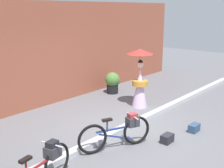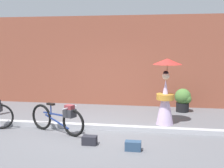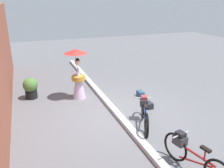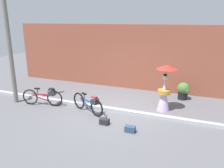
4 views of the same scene
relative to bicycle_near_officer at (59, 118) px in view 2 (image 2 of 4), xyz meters
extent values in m
plane|color=slate|center=(0.79, 0.52, -0.40)|extent=(30.00, 30.00, 0.00)
cube|color=brown|center=(0.79, 3.83, 1.23)|extent=(14.00, 0.40, 3.25)
cube|color=#B2B2B7|center=(0.79, 0.52, -0.34)|extent=(14.00, 0.20, 0.12)
torus|color=black|center=(0.41, -0.18, -0.07)|extent=(0.64, 0.32, 0.67)
torus|color=black|center=(-0.58, 0.25, -0.07)|extent=(0.64, 0.32, 0.67)
cube|color=navy|center=(-0.08, 0.04, 0.07)|extent=(0.85, 0.39, 0.04)
cube|color=navy|center=(-0.08, 0.04, -0.11)|extent=(0.74, 0.34, 0.28)
cylinder|color=navy|center=(-0.26, 0.11, 0.18)|extent=(0.03, 0.03, 0.27)
cube|color=black|center=(-0.26, 0.11, 0.31)|extent=(0.24, 0.17, 0.05)
cylinder|color=silver|center=(0.31, -0.14, 0.30)|extent=(0.22, 0.45, 0.03)
cube|color=#333338|center=(0.31, -0.14, 0.16)|extent=(0.33, 0.30, 0.20)
cube|color=maroon|center=(0.31, -0.14, 0.29)|extent=(0.25, 0.23, 0.14)
torus|color=black|center=(-1.64, 0.10, -0.07)|extent=(0.67, 0.19, 0.67)
cone|color=silver|center=(2.61, 1.30, 0.23)|extent=(0.48, 0.48, 1.26)
cylinder|color=#C1842D|center=(2.61, 1.30, 0.38)|extent=(0.49, 0.49, 0.16)
sphere|color=beige|center=(2.61, 1.30, 0.96)|extent=(0.20, 0.20, 0.20)
sphere|color=black|center=(2.61, 1.30, 1.03)|extent=(0.15, 0.15, 0.15)
cylinder|color=olive|center=(2.64, 1.35, 1.08)|extent=(0.02, 0.02, 0.55)
cone|color=red|center=(2.64, 1.35, 1.35)|extent=(0.80, 0.80, 0.16)
cylinder|color=black|center=(3.21, 2.95, -0.25)|extent=(0.42, 0.42, 0.30)
sphere|color=#4C7A38|center=(3.21, 2.95, 0.11)|extent=(0.53, 0.53, 0.53)
sphere|color=#4C7A38|center=(3.35, 2.87, 0.04)|extent=(0.29, 0.29, 0.29)
cube|color=navy|center=(1.93, -0.88, -0.30)|extent=(0.33, 0.19, 0.20)
cube|color=#243951|center=(1.93, -0.93, -0.25)|extent=(0.28, 0.07, 0.07)
cube|color=#26262D|center=(0.94, -0.68, -0.30)|extent=(0.32, 0.20, 0.20)
cube|color=black|center=(0.94, -0.74, -0.25)|extent=(0.27, 0.07, 0.07)
camera|label=1|loc=(-4.62, -3.78, 2.63)|focal=46.87mm
camera|label=2|loc=(2.45, -6.62, 1.78)|focal=45.85mm
camera|label=3|loc=(-5.34, 3.03, 3.09)|focal=37.84mm
camera|label=4|loc=(3.79, -7.11, 3.09)|focal=35.88mm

